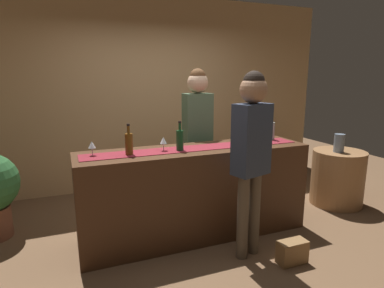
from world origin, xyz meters
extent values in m
plane|color=brown|center=(0.00, 0.00, 0.00)|extent=(10.00, 10.00, 0.00)
cube|color=tan|center=(0.00, 1.90, 1.45)|extent=(6.00, 0.12, 2.90)
cube|color=#472B19|center=(0.00, 0.00, 0.49)|extent=(2.46, 0.60, 0.98)
cube|color=maroon|center=(0.00, 0.00, 0.98)|extent=(2.33, 0.28, 0.01)
cylinder|color=brown|center=(-0.70, -0.04, 1.08)|extent=(0.07, 0.07, 0.21)
cylinder|color=brown|center=(-0.70, -0.04, 1.23)|extent=(0.03, 0.03, 0.08)
cylinder|color=black|center=(-0.70, -0.04, 1.27)|extent=(0.03, 0.03, 0.02)
cylinder|color=#194723|center=(-0.19, -0.05, 1.08)|extent=(0.07, 0.07, 0.21)
cylinder|color=#194723|center=(-0.19, -0.05, 1.23)|extent=(0.03, 0.03, 0.08)
cylinder|color=black|center=(-0.19, -0.05, 1.27)|extent=(0.03, 0.03, 0.02)
cylinder|color=#B2C6C1|center=(1.00, 0.09, 1.08)|extent=(0.07, 0.07, 0.21)
cylinder|color=#B2C6C1|center=(1.00, 0.09, 1.23)|extent=(0.03, 0.03, 0.08)
cylinder|color=black|center=(1.00, 0.09, 1.27)|extent=(0.03, 0.03, 0.02)
cylinder|color=silver|center=(-0.35, 0.00, 0.98)|extent=(0.06, 0.06, 0.00)
cylinder|color=silver|center=(-0.35, 0.00, 1.02)|extent=(0.01, 0.01, 0.08)
cone|color=silver|center=(-0.35, 0.00, 1.09)|extent=(0.07, 0.07, 0.06)
cylinder|color=silver|center=(-1.03, 0.05, 0.98)|extent=(0.06, 0.06, 0.00)
cylinder|color=silver|center=(-1.03, 0.05, 1.02)|extent=(0.01, 0.01, 0.08)
cone|color=silver|center=(-1.03, 0.05, 1.09)|extent=(0.07, 0.07, 0.06)
cylinder|color=silver|center=(0.40, -0.10, 0.98)|extent=(0.06, 0.06, 0.00)
cylinder|color=silver|center=(0.40, -0.10, 1.02)|extent=(0.01, 0.01, 0.08)
cone|color=silver|center=(0.40, -0.10, 1.09)|extent=(0.07, 0.07, 0.06)
cylinder|color=#26262B|center=(0.34, 0.58, 0.42)|extent=(0.11, 0.11, 0.85)
cylinder|color=#26262B|center=(0.18, 0.58, 0.42)|extent=(0.11, 0.11, 0.85)
cube|color=#4C6B4C|center=(0.26, 0.58, 1.18)|extent=(0.34, 0.20, 0.67)
sphere|color=#DBAD89|center=(0.26, 0.58, 1.64)|extent=(0.25, 0.25, 0.25)
sphere|color=brown|center=(0.26, 0.58, 1.71)|extent=(0.20, 0.20, 0.20)
cylinder|color=brown|center=(0.24, -0.59, 0.41)|extent=(0.11, 0.11, 0.83)
cylinder|color=brown|center=(0.40, -0.54, 0.41)|extent=(0.11, 0.11, 0.83)
cube|color=#2D384C|center=(0.32, -0.57, 1.15)|extent=(0.38, 0.28, 0.65)
sphere|color=#9E7051|center=(0.32, -0.57, 1.61)|extent=(0.25, 0.25, 0.25)
sphere|color=black|center=(0.32, -0.57, 1.67)|extent=(0.19, 0.19, 0.19)
cylinder|color=#996B42|center=(2.13, 0.11, 0.37)|extent=(0.68, 0.68, 0.74)
cylinder|color=slate|center=(2.06, 0.08, 0.86)|extent=(0.13, 0.13, 0.24)
cube|color=olive|center=(0.63, -0.85, 0.11)|extent=(0.28, 0.14, 0.22)
camera|label=1|loc=(-1.25, -3.05, 1.73)|focal=30.24mm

